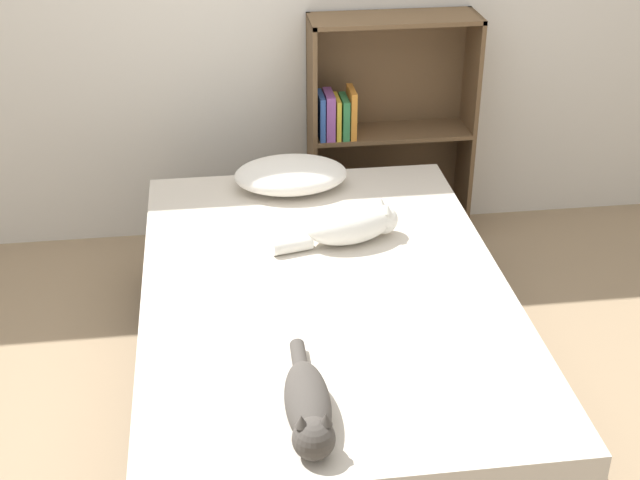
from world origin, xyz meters
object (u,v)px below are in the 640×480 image
object	(u,v)px
cat_dark	(309,408)
bookshelf	(383,126)
bed	(325,342)
pillow	(291,175)
cat_light	(350,224)

from	to	relation	value
cat_dark	bookshelf	xyz separation A→B (m)	(0.60, 1.99, 0.02)
bed	cat_dark	size ratio (longest dim) A/B	3.70
bed	bookshelf	bearing A→B (deg)	70.28
bed	cat_dark	xyz separation A→B (m)	(-0.15, -0.72, 0.30)
pillow	bed	bearing A→B (deg)	-87.09
bed	cat_dark	distance (m)	0.80
bed	cat_light	xyz separation A→B (m)	(0.14, 0.30, 0.32)
bed	cat_dark	world-z (taller)	cat_dark
bookshelf	pillow	bearing A→B (deg)	-136.45
cat_dark	bookshelf	bearing A→B (deg)	164.02
bed	bookshelf	world-z (taller)	bookshelf
pillow	cat_dark	size ratio (longest dim) A/B	0.90
bookshelf	cat_light	bearing A→B (deg)	-108.23
pillow	bookshelf	world-z (taller)	bookshelf
cat_light	cat_dark	world-z (taller)	cat_light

